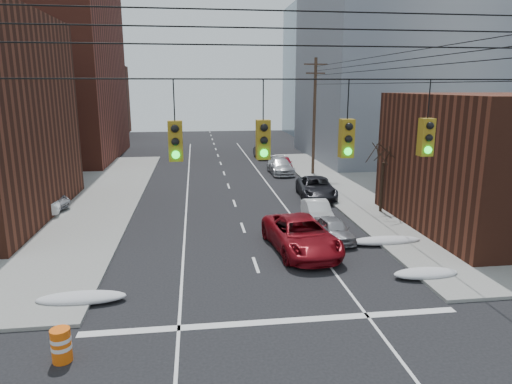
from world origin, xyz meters
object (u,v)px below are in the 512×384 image
object	(u,v)px
parked_car_d	(280,166)
parked_car_f	(262,152)
parked_car_c	(316,188)
construction_barrel	(61,345)
parked_car_e	(284,163)
lot_car_b	(35,200)
red_pickup	(301,235)
lot_car_a	(22,206)
parked_car_a	(334,229)
parked_car_b	(317,212)

from	to	relation	value
parked_car_d	parked_car_f	xyz separation A→B (m)	(-0.39, 10.11, -0.07)
parked_car_c	construction_barrel	size ratio (longest dim) A/B	5.20
parked_car_e	lot_car_b	xyz separation A→B (m)	(-20.18, -14.03, 0.17)
lot_car_b	construction_barrel	xyz separation A→B (m)	(6.73, -18.60, -0.25)
red_pickup	lot_car_b	world-z (taller)	red_pickup
parked_car_e	lot_car_a	xyz separation A→B (m)	(-20.30, -15.99, 0.24)
parked_car_a	parked_car_f	world-z (taller)	parked_car_f
parked_car_d	parked_car_c	bearing A→B (deg)	-85.79
parked_car_a	parked_car_e	size ratio (longest dim) A/B	0.98
parked_car_d	lot_car_b	world-z (taller)	parked_car_d
parked_car_c	lot_car_b	world-z (taller)	parked_car_c
parked_car_c	lot_car_b	size ratio (longest dim) A/B	1.19
parked_car_d	lot_car_a	xyz separation A→B (m)	(-19.40, -13.48, 0.12)
parked_car_f	lot_car_a	world-z (taller)	lot_car_a
red_pickup	parked_car_e	world-z (taller)	red_pickup
parked_car_a	parked_car_c	world-z (taller)	parked_car_c
parked_car_e	parked_car_f	xyz separation A→B (m)	(-1.29, 7.61, 0.05)
parked_car_f	parked_car_b	bearing A→B (deg)	-92.41
lot_car_b	construction_barrel	size ratio (longest dim) A/B	4.37
red_pickup	parked_car_d	distance (m)	21.66
parked_car_c	lot_car_b	xyz separation A→B (m)	(-20.18, -1.32, 0.02)
parked_car_c	construction_barrel	distance (m)	24.04
red_pickup	parked_car_e	bearing A→B (deg)	75.09
parked_car_f	parked_car_c	bearing A→B (deg)	-88.11
lot_car_a	red_pickup	bearing A→B (deg)	-125.40
lot_car_b	construction_barrel	bearing A→B (deg)	-142.78
parked_car_c	parked_car_f	size ratio (longest dim) A/B	1.35
parked_car_c	lot_car_a	xyz separation A→B (m)	(-20.30, -3.28, 0.09)
parked_car_d	parked_car_f	size ratio (longest dim) A/B	1.24
parked_car_c	parked_car_e	bearing A→B (deg)	95.80
parked_car_a	parked_car_c	xyz separation A→B (m)	(1.60, 9.81, 0.16)
parked_car_b	parked_car_d	bearing A→B (deg)	90.61
red_pickup	parked_car_d	world-z (taller)	red_pickup
parked_car_f	lot_car_a	bearing A→B (deg)	-130.61
parked_car_a	construction_barrel	size ratio (longest dim) A/B	3.36
parked_car_d	lot_car_a	world-z (taller)	lot_car_a
parked_car_a	parked_car_c	distance (m)	9.94
parked_car_e	parked_car_f	distance (m)	7.72
parked_car_e	lot_car_a	world-z (taller)	lot_car_a
parked_car_d	lot_car_b	distance (m)	22.46
parked_car_f	lot_car_a	xyz separation A→B (m)	(-19.01, -23.60, 0.19)
red_pickup	construction_barrel	distance (m)	12.97
red_pickup	lot_car_b	bearing A→B (deg)	142.87
red_pickup	lot_car_a	world-z (taller)	red_pickup
parked_car_b	red_pickup	bearing A→B (deg)	-111.04
lot_car_a	lot_car_b	xyz separation A→B (m)	(0.12, 1.96, -0.06)
red_pickup	lot_car_a	size ratio (longest dim) A/B	1.43
parked_car_d	lot_car_a	distance (m)	23.63
red_pickup	parked_car_b	xyz separation A→B (m)	(2.20, 4.94, -0.20)
red_pickup	parked_car_f	distance (m)	31.67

